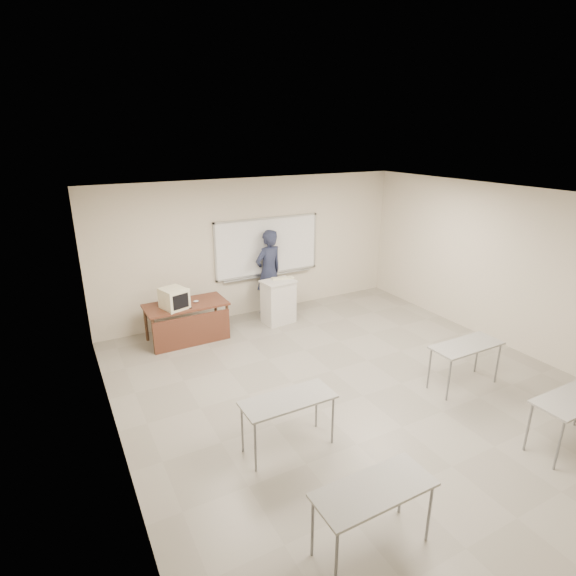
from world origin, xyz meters
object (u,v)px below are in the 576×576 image
instructor_desk (188,315)px  crt_monitor (174,299)px  podium (278,302)px  laptop (182,304)px  keyboard (283,278)px  mouse (196,301)px  presenter (269,272)px  whiteboard (268,247)px

instructor_desk → crt_monitor: (-0.25, -0.01, 0.38)m
podium → laptop: 2.09m
laptop → keyboard: 2.22m
mouse → laptop: bearing=-153.1°
crt_monitor → laptop: bearing=-18.0°
mouse → instructor_desk: bearing=-148.0°
podium → mouse: podium is taller
keyboard → presenter: 0.53m
whiteboard → presenter: 0.55m
keyboard → presenter: (-0.08, 0.52, 0.00)m
instructor_desk → presenter: 2.17m
instructor_desk → mouse: mouse is taller
instructor_desk → presenter: size_ratio=0.81×
laptop → presenter: size_ratio=0.15×
instructor_desk → mouse: bearing=24.4°
crt_monitor → mouse: crt_monitor is taller
keyboard → presenter: size_ratio=0.24×
instructor_desk → laptop: bearing=-172.0°
mouse → keyboard: (1.92, -0.00, 0.18)m
whiteboard → presenter: size_ratio=1.30×
presenter → mouse: bearing=1.9°
whiteboard → instructor_desk: 2.42m
whiteboard → podium: 1.27m
instructor_desk → podium: bearing=-0.5°
whiteboard → laptop: 2.44m
whiteboard → podium: size_ratio=2.64×
keyboard → presenter: bearing=111.3°
laptop → presenter: 2.24m
presenter → keyboard: bearing=84.4°
mouse → presenter: size_ratio=0.06×
laptop → mouse: laptop is taller
podium → laptop: laptop is taller
instructor_desk → mouse: (0.20, 0.09, 0.21)m
crt_monitor → instructor_desk: bearing=-14.0°
crt_monitor → keyboard: crt_monitor is taller
whiteboard → instructor_desk: whiteboard is taller
instructor_desk → crt_monitor: crt_monitor is taller
presenter → podium: bearing=69.1°
laptop → whiteboard: bearing=25.0°
whiteboard → crt_monitor: size_ratio=5.23×
crt_monitor → laptop: size_ratio=1.62×
podium → presenter: bearing=77.4°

